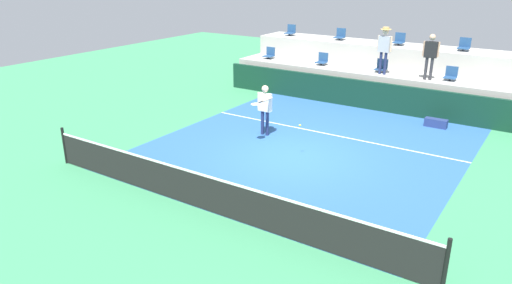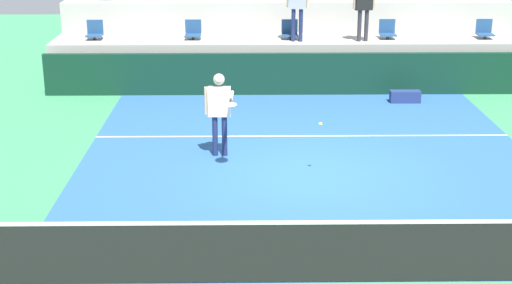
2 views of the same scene
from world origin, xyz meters
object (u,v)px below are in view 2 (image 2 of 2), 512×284
at_px(stadium_chair_lower_center, 290,31).
at_px(tennis_ball, 320,124).
at_px(stadium_chair_lower_far_left, 95,31).
at_px(stadium_chair_lower_right, 387,31).
at_px(tennis_player, 220,107).
at_px(stadium_chair_lower_left, 193,31).
at_px(equipment_bag, 405,97).
at_px(spectator_in_grey, 364,3).
at_px(stadium_chair_lower_far_right, 485,31).

bearing_deg(stadium_chair_lower_center, tennis_ball, -88.70).
height_order(stadium_chair_lower_far_left, stadium_chair_lower_center, same).
relative_size(stadium_chair_lower_right, tennis_player, 0.31).
xyz_separation_m(stadium_chair_lower_left, tennis_ball, (2.81, -7.15, -0.48)).
bearing_deg(stadium_chair_lower_right, equipment_bag, -86.11).
bearing_deg(stadium_chair_lower_left, spectator_in_grey, -4.78).
distance_m(tennis_player, equipment_bag, 6.14).
distance_m(stadium_chair_lower_far_left, tennis_player, 7.09).
relative_size(stadium_chair_lower_far_right, tennis_ball, 7.65).
relative_size(stadium_chair_lower_far_left, stadium_chair_lower_far_right, 1.00).
bearing_deg(spectator_in_grey, stadium_chair_lower_far_left, 176.98).
distance_m(stadium_chair_lower_center, tennis_player, 6.35).
xyz_separation_m(stadium_chair_lower_far_left, tennis_ball, (5.50, -7.15, -0.48)).
xyz_separation_m(stadium_chair_lower_far_left, stadium_chair_lower_center, (5.34, 0.00, 0.00)).
height_order(stadium_chair_lower_right, tennis_ball, stadium_chair_lower_right).
xyz_separation_m(stadium_chair_lower_center, stadium_chair_lower_far_right, (5.37, 0.00, 0.00)).
xyz_separation_m(stadium_chair_lower_left, equipment_bag, (5.48, -2.08, -1.31)).
relative_size(stadium_chair_lower_left, tennis_ball, 7.65).
relative_size(spectator_in_grey, tennis_ball, 25.10).
xyz_separation_m(stadium_chair_lower_far_left, stadium_chair_lower_right, (8.03, 0.00, 0.00)).
xyz_separation_m(stadium_chair_lower_far_right, equipment_bag, (-2.54, -2.08, -1.31)).
bearing_deg(equipment_bag, tennis_player, -138.65).
xyz_separation_m(stadium_chair_lower_far_left, stadium_chair_lower_far_right, (10.71, 0.00, 0.00)).
relative_size(stadium_chair_lower_far_right, spectator_in_grey, 0.30).
bearing_deg(stadium_chair_lower_left, tennis_player, -81.41).
relative_size(stadium_chair_lower_left, equipment_bag, 0.68).
relative_size(tennis_ball, equipment_bag, 0.09).
distance_m(stadium_chair_lower_far_right, spectator_in_grey, 3.55).
distance_m(stadium_chair_lower_left, stadium_chair_lower_far_right, 8.02).
distance_m(stadium_chair_lower_far_left, stadium_chair_lower_left, 2.69).
height_order(stadium_chair_lower_far_left, stadium_chair_lower_far_right, same).
xyz_separation_m(stadium_chair_lower_far_left, tennis_player, (3.61, -6.09, -0.43)).
bearing_deg(stadium_chair_lower_far_left, stadium_chair_lower_center, 0.00).
bearing_deg(tennis_player, stadium_chair_lower_far_left, 120.66).
relative_size(stadium_chair_lower_far_left, tennis_ball, 7.65).
xyz_separation_m(stadium_chair_lower_left, stadium_chair_lower_center, (2.65, 0.00, 0.00)).
relative_size(stadium_chair_lower_far_left, stadium_chair_lower_left, 1.00).
bearing_deg(tennis_ball, stadium_chair_lower_far_left, 127.58).
bearing_deg(stadium_chair_lower_far_right, equipment_bag, -140.73).
relative_size(stadium_chair_lower_center, equipment_bag, 0.68).
height_order(stadium_chair_lower_far_left, stadium_chair_lower_left, same).
distance_m(stadium_chair_lower_far_right, tennis_ball, 8.86).
relative_size(stadium_chair_lower_right, spectator_in_grey, 0.30).
bearing_deg(tennis_player, tennis_ball, -29.19).
height_order(stadium_chair_lower_far_right, tennis_player, stadium_chair_lower_far_right).
bearing_deg(stadium_chair_lower_far_right, stadium_chair_lower_far_left, 180.00).
relative_size(stadium_chair_lower_right, stadium_chair_lower_far_right, 1.00).
relative_size(stadium_chair_lower_left, tennis_player, 0.31).
xyz_separation_m(stadium_chair_lower_center, equipment_bag, (2.83, -2.08, -1.31)).
bearing_deg(stadium_chair_lower_far_left, stadium_chair_lower_left, 0.00).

